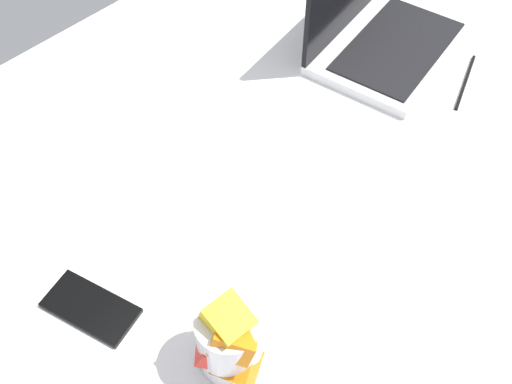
{
  "coord_description": "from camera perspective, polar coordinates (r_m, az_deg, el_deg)",
  "views": [
    {
      "loc": [
        -63.55,
        -34.16,
        98.92
      ],
      "look_at": [
        -20.24,
        6.15,
        24.0
      ],
      "focal_mm": 42.54,
      "sensor_mm": 36.0,
      "label": 1
    }
  ],
  "objects": [
    {
      "name": "bed_mattress",
      "position": [
        1.15,
        9.13,
        -0.48
      ],
      "size": [
        180.0,
        140.0,
        18.0
      ],
      "primitive_type": "cube",
      "color": "white",
      "rests_on": "ground"
    },
    {
      "name": "laptop",
      "position": [
        1.31,
        11.55,
        14.77
      ],
      "size": [
        36.0,
        27.56,
        23.0
      ],
      "rotation": [
        0.0,
        0.0,
        0.15
      ],
      "color": "silver",
      "rests_on": "bed_mattress"
    },
    {
      "name": "snack_cup",
      "position": [
        0.82,
        -2.45,
        -13.66
      ],
      "size": [
        10.16,
        10.95,
        14.09
      ],
      "color": "silver",
      "rests_on": "bed_mattress"
    },
    {
      "name": "cell_phone",
      "position": [
        0.94,
        -15.28,
        -10.45
      ],
      "size": [
        10.07,
        15.25,
        0.8
      ],
      "primitive_type": "cube",
      "rotation": [
        0.0,
        0.0,
        3.39
      ],
      "color": "black",
      "rests_on": "bed_mattress"
    },
    {
      "name": "charger_cable",
      "position": [
        1.29,
        19.09,
        9.76
      ],
      "size": [
        16.26,
        6.12,
        0.6
      ],
      "primitive_type": "cube",
      "rotation": [
        0.0,
        0.0,
        0.33
      ],
      "color": "black",
      "rests_on": "bed_mattress"
    }
  ]
}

